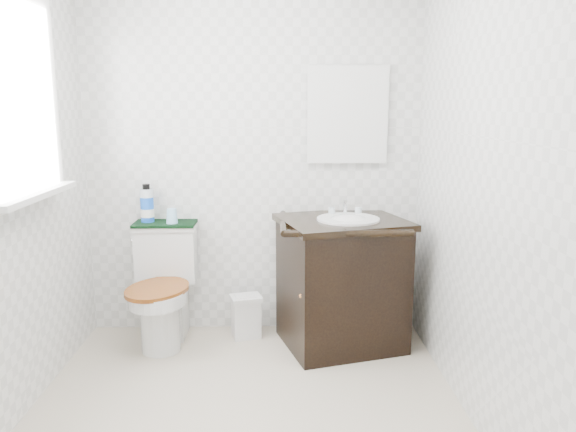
{
  "coord_description": "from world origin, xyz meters",
  "views": [
    {
      "loc": [
        0.16,
        -2.49,
        1.51
      ],
      "look_at": [
        0.22,
        0.75,
        0.87
      ],
      "focal_mm": 35.0,
      "sensor_mm": 36.0,
      "label": 1
    }
  ],
  "objects_px": {
    "mouthwash_bottle": "(147,205)",
    "cup": "(172,216)",
    "toilet": "(164,292)",
    "vanity": "(342,279)",
    "trash_bin": "(246,316)"
  },
  "relations": [
    {
      "from": "vanity",
      "to": "mouthwash_bottle",
      "type": "bearing_deg",
      "value": 170.74
    },
    {
      "from": "vanity",
      "to": "mouthwash_bottle",
      "type": "height_order",
      "value": "mouthwash_bottle"
    },
    {
      "from": "toilet",
      "to": "mouthwash_bottle",
      "type": "distance_m",
      "value": 0.58
    },
    {
      "from": "vanity",
      "to": "mouthwash_bottle",
      "type": "xyz_separation_m",
      "value": [
        -1.25,
        0.2,
        0.45
      ]
    },
    {
      "from": "toilet",
      "to": "mouthwash_bottle",
      "type": "relative_size",
      "value": 3.03
    },
    {
      "from": "cup",
      "to": "toilet",
      "type": "bearing_deg",
      "value": -120.91
    },
    {
      "from": "vanity",
      "to": "cup",
      "type": "xyz_separation_m",
      "value": [
        -1.08,
        0.16,
        0.38
      ]
    },
    {
      "from": "vanity",
      "to": "trash_bin",
      "type": "xyz_separation_m",
      "value": [
        -0.62,
        0.12,
        -0.29
      ]
    },
    {
      "from": "trash_bin",
      "to": "mouthwash_bottle",
      "type": "height_order",
      "value": "mouthwash_bottle"
    },
    {
      "from": "mouthwash_bottle",
      "to": "cup",
      "type": "bearing_deg",
      "value": -16.12
    },
    {
      "from": "toilet",
      "to": "trash_bin",
      "type": "bearing_deg",
      "value": 5.71
    },
    {
      "from": "vanity",
      "to": "toilet",
      "type": "bearing_deg",
      "value": 176.62
    },
    {
      "from": "mouthwash_bottle",
      "to": "cup",
      "type": "height_order",
      "value": "mouthwash_bottle"
    },
    {
      "from": "mouthwash_bottle",
      "to": "trash_bin",
      "type": "bearing_deg",
      "value": -7.56
    },
    {
      "from": "toilet",
      "to": "cup",
      "type": "relative_size",
      "value": 7.97
    }
  ]
}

